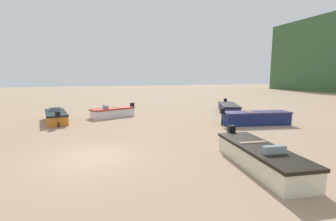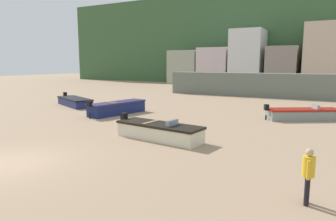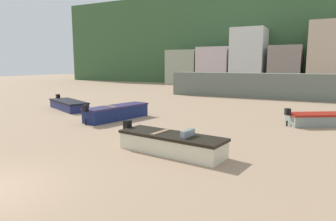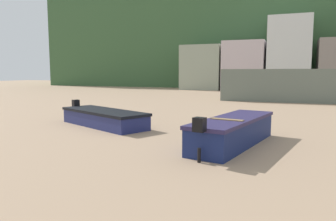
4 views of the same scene
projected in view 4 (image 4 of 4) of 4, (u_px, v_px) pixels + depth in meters
name	position (u px, v px, depth m)	size (l,w,h in m)	color
headland_hill	(306.00, 38.00, 59.26)	(90.00, 32.00, 17.29)	#3A5C37
townhouse_far_left	(205.00, 68.00, 47.81)	(5.71, 6.88, 6.31)	#969F89
townhouse_left	(244.00, 66.00, 44.83)	(5.54, 5.05, 6.70)	beige
townhouse_centre	(289.00, 55.00, 42.92)	(5.34, 5.78, 9.67)	silver
boat_navy_4	(233.00, 131.00, 11.18)	(2.32, 5.28, 1.28)	navy
boat_navy_5	(104.00, 118.00, 15.20)	(5.30, 3.64, 1.07)	navy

